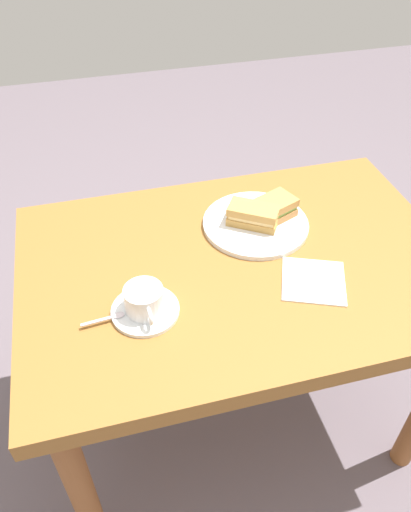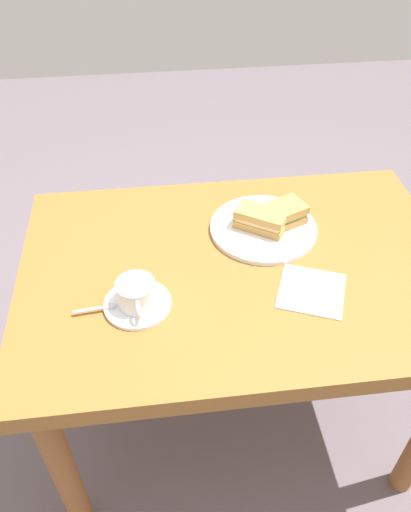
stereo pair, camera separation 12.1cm
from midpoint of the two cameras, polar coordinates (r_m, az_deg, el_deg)
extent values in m
plane|color=#655961|center=(1.81, 4.91, -17.42)|extent=(6.00, 6.00, 0.00)
cube|color=#925E29|center=(1.28, 6.65, -1.82)|extent=(1.10, 0.74, 0.05)
cylinder|color=brown|center=(1.87, 18.35, -1.91)|extent=(0.06, 0.06, 0.65)
cylinder|color=brown|center=(1.73, -12.21, -4.67)|extent=(0.06, 0.06, 0.65)
cylinder|color=brown|center=(1.38, -13.18, -22.96)|extent=(0.06, 0.06, 0.65)
cylinder|color=white|center=(1.37, 9.13, 3.02)|extent=(0.29, 0.29, 0.01)
cube|color=#BD8C43|center=(1.35, 8.83, 3.47)|extent=(0.15, 0.13, 0.02)
cube|color=#E6C37A|center=(1.34, 8.90, 4.02)|extent=(0.14, 0.12, 0.01)
cube|color=#BC8D47|center=(1.33, 8.97, 4.58)|extent=(0.15, 0.13, 0.02)
cube|color=#BD8147|center=(1.38, 11.24, 4.04)|extent=(0.14, 0.12, 0.02)
cube|color=olive|center=(1.37, 11.33, 4.58)|extent=(0.13, 0.11, 0.01)
cube|color=#B88445|center=(1.36, 11.42, 5.12)|extent=(0.14, 0.12, 0.02)
cylinder|color=white|center=(1.16, -4.76, -5.62)|extent=(0.16, 0.16, 0.01)
cylinder|color=white|center=(1.13, -4.86, -4.38)|extent=(0.09, 0.09, 0.06)
cylinder|color=#A47E4F|center=(1.11, -4.94, -3.42)|extent=(0.08, 0.08, 0.01)
torus|color=white|center=(1.09, -4.52, -6.27)|extent=(0.01, 0.04, 0.04)
cube|color=silver|center=(1.15, -10.10, -6.18)|extent=(0.08, 0.01, 0.00)
ellipsoid|color=silver|center=(1.15, -7.77, -5.80)|extent=(0.03, 0.02, 0.01)
cube|color=white|center=(1.22, 14.78, -4.01)|extent=(0.20, 0.20, 0.00)
camera|label=1|loc=(0.06, -87.18, 2.54)|focal=35.15mm
camera|label=2|loc=(0.06, 92.82, -2.54)|focal=35.15mm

